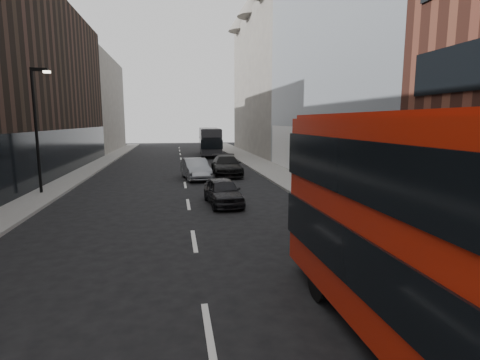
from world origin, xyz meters
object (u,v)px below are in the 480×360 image
car_a (223,191)px  car_c (226,166)px  car_b (196,169)px  grey_bus (210,141)px  street_lamp (37,122)px

car_a → car_c: bearing=77.0°
car_b → car_c: car_c is taller
grey_bus → street_lamp: bearing=-114.0°
street_lamp → car_b: size_ratio=1.52×
car_a → grey_bus: bearing=81.9°
street_lamp → car_b: street_lamp is taller
street_lamp → car_c: (11.56, 6.03, -3.41)m
street_lamp → car_c: 13.48m
street_lamp → car_c: size_ratio=1.31×
street_lamp → car_a: (9.98, -4.30, -3.50)m
grey_bus → car_b: bearing=-95.8°
car_c → car_a: bearing=-97.3°
grey_bus → car_b: size_ratio=2.28×
street_lamp → grey_bus: bearing=63.5°
car_a → car_c: car_c is taller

